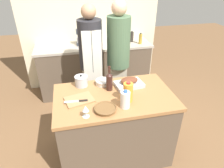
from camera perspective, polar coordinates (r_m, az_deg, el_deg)
name	(u,v)px	position (r m, az deg, el deg)	size (l,w,h in m)	color
ground_plane	(114,151)	(2.83, 0.56, -18.51)	(12.00, 12.00, 0.00)	brown
kitchen_island	(114,126)	(2.51, 0.61, -11.78)	(1.34, 0.80, 0.89)	brown
back_counter	(95,68)	(3.85, -4.90, 4.60)	(2.07, 0.60, 0.93)	brown
back_wall	(90,21)	(3.91, -6.21, 17.53)	(2.57, 0.10, 2.55)	beige
roasting_pan	(129,83)	(2.40, 4.90, 0.34)	(0.36, 0.26, 0.12)	#BCBCC1
wicker_basket	(105,109)	(2.01, -1.92, -7.06)	(0.23, 0.23, 0.04)	brown
cutting_board	(79,100)	(2.18, -9.31, -4.43)	(0.34, 0.28, 0.02)	#AD7F51
stock_pot	(81,81)	(2.42, -8.77, 0.86)	(0.16, 0.16, 0.15)	#B7B7BC
mixing_bowl	(103,82)	(2.43, -2.66, 0.61)	(0.18, 0.18, 0.06)	beige
juice_jug	(128,92)	(2.10, 4.60, -2.35)	(0.10, 0.10, 0.23)	orange
milk_jug	(125,100)	(2.01, 3.81, -4.46)	(0.10, 0.10, 0.20)	white
wine_bottle_green	(109,81)	(2.28, -0.77, 0.92)	(0.07, 0.07, 0.30)	#381E19
wine_glass_left	(85,109)	(1.90, -7.60, -7.09)	(0.07, 0.07, 0.13)	silver
knife_chef	(77,101)	(2.14, -10.01, -4.85)	(0.25, 0.05, 0.01)	#B7B7BC
stand_mixer	(82,38)	(3.66, -8.71, 12.75)	(0.18, 0.14, 0.28)	#333842
condiment_bottle_tall	(132,37)	(3.81, 5.66, 13.27)	(0.07, 0.07, 0.20)	#332D28
condiment_bottle_short	(140,39)	(3.71, 8.11, 12.66)	(0.06, 0.06, 0.20)	#B28E2D
person_cook_aproned	(91,59)	(2.95, -5.94, 7.00)	(0.34, 0.34, 1.74)	beige
person_cook_guest	(118,57)	(2.95, 1.82, 7.73)	(0.33, 0.33, 1.79)	beige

